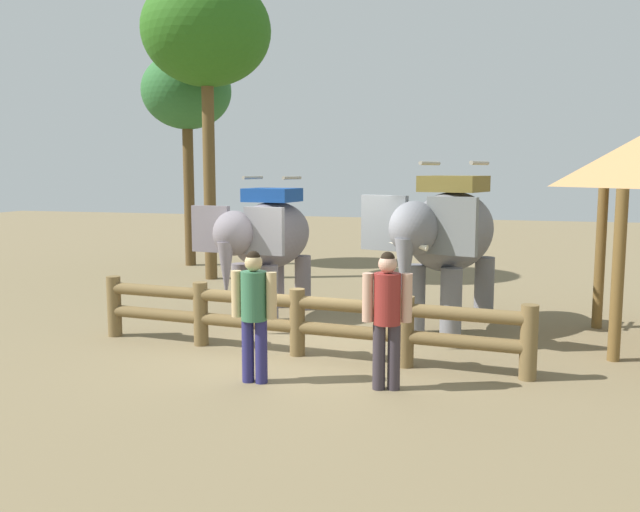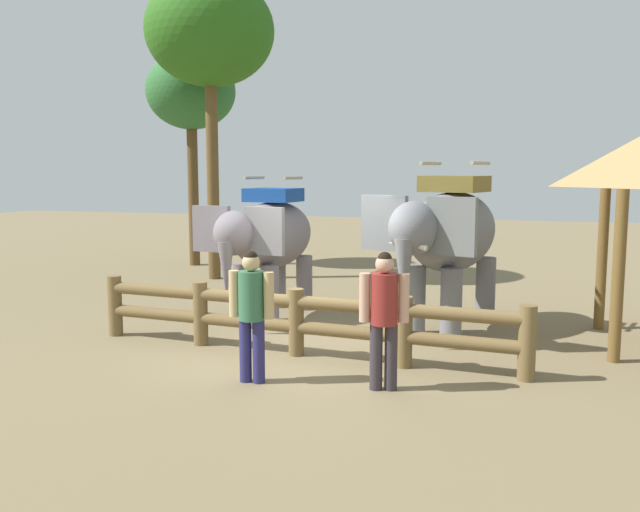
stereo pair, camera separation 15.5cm
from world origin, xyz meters
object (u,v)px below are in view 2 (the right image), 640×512
log_fence (296,317)px  elephant_center (448,236)px  tourist_man_in_blue (252,307)px  tree_far_left (191,94)px  tree_back_center (210,33)px  tourist_woman_in_black (384,311)px  elephant_near_left (269,239)px

log_fence → elephant_center: bearing=48.8°
tourist_man_in_blue → tree_far_left: 12.40m
tree_back_center → tourist_man_in_blue: bearing=-61.5°
tourist_woman_in_black → elephant_near_left: bearing=129.0°
elephant_center → log_fence: bearing=-131.2°
tree_back_center → elephant_center: bearing=-32.2°
tree_far_left → tree_back_center: bearing=-52.2°
tourist_man_in_blue → elephant_center: bearing=59.8°
log_fence → tourist_woman_in_black: size_ratio=3.88×
log_fence → elephant_near_left: bearing=119.3°
elephant_center → tree_back_center: tree_back_center is taller
log_fence → tree_back_center: tree_back_center is taller
tree_back_center → elephant_near_left: bearing=-52.5°
log_fence → tourist_woman_in_black: (1.63, -1.25, 0.45)m
log_fence → elephant_center: (2.07, 2.36, 1.10)m
log_fence → elephant_near_left: 2.96m
elephant_near_left → tree_far_left: 8.57m
elephant_center → elephant_near_left: bearing=178.5°
log_fence → tree_far_left: size_ratio=1.13×
tree_far_left → tourist_man_in_blue: bearing=-59.3°
tourist_woman_in_black → tourist_man_in_blue: size_ratio=1.01×
tourist_man_in_blue → tree_back_center: bearing=118.5°
tourist_woman_in_black → tourist_man_in_blue: tourist_woman_in_black is taller
log_fence → elephant_near_left: size_ratio=2.18×
log_fence → tree_back_center: 9.69m
tourist_man_in_blue → tree_back_center: tree_back_center is taller
log_fence → tourist_woman_in_black: bearing=-37.7°
elephant_center → tree_back_center: size_ratio=0.47×
elephant_near_left → tree_back_center: size_ratio=0.42×
elephant_near_left → tree_back_center: (-3.07, 4.00, 4.77)m
elephant_near_left → tree_back_center: tree_back_center is taller
elephant_center → tourist_man_in_blue: (-2.22, -3.81, -0.66)m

